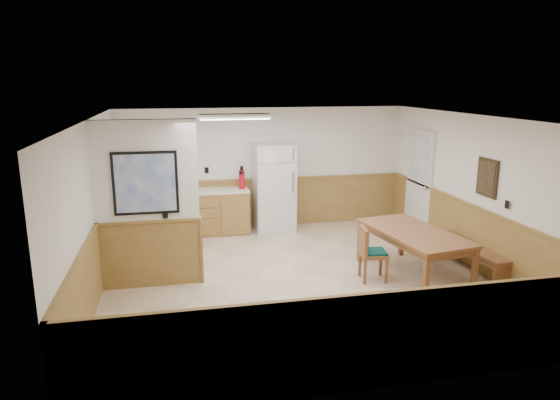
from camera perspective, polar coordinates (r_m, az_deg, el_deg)
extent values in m
plane|color=tan|center=(7.98, 2.11, -8.86)|extent=(6.00, 6.00, 0.00)
cube|color=white|center=(7.40, 2.28, 9.35)|extent=(6.00, 6.00, 0.02)
cube|color=white|center=(10.47, -1.80, 3.67)|extent=(6.00, 0.02, 2.50)
cube|color=white|center=(8.80, 21.50, 0.85)|extent=(0.02, 6.00, 2.50)
cube|color=white|center=(7.47, -20.74, -1.21)|extent=(0.02, 6.00, 2.50)
cube|color=#9F7B3F|center=(10.60, -1.76, -0.34)|extent=(6.00, 0.04, 1.00)
cube|color=#9F7B3F|center=(8.97, 20.99, -3.83)|extent=(0.04, 6.00, 1.00)
cube|color=#9F7B3F|center=(7.68, -20.13, -6.63)|extent=(0.04, 6.00, 1.00)
cube|color=white|center=(7.48, -15.15, 3.14)|extent=(1.50, 0.15, 1.50)
cube|color=#9F7B3F|center=(7.79, -14.59, -5.93)|extent=(1.50, 0.17, 1.00)
cube|color=black|center=(7.41, -15.12, 1.87)|extent=(0.92, 0.03, 0.92)
cube|color=white|center=(7.40, -15.13, 1.85)|extent=(0.84, 0.01, 0.84)
cube|color=#AD813D|center=(10.20, -7.55, -1.42)|extent=(1.40, 0.60, 0.86)
cube|color=#AD813D|center=(10.20, -15.81, -1.82)|extent=(0.06, 0.60, 0.86)
cube|color=#AD813D|center=(10.17, -11.65, -1.62)|extent=(0.06, 0.60, 0.86)
cube|color=beige|center=(10.07, -9.89, 0.94)|extent=(2.20, 0.60, 0.04)
cube|color=beige|center=(10.35, -9.98, 1.67)|extent=(2.20, 0.02, 0.10)
cube|color=silver|center=(10.43, 15.60, 1.89)|extent=(0.05, 1.02, 2.15)
cube|color=silver|center=(10.43, 15.55, 1.89)|extent=(0.04, 0.90, 2.05)
cube|color=silver|center=(10.33, 15.61, 4.74)|extent=(0.02, 0.76, 0.80)
cube|color=silver|center=(10.25, -13.48, 4.80)|extent=(0.80, 0.03, 1.00)
cube|color=white|center=(10.23, -13.48, 4.78)|extent=(0.70, 0.01, 0.90)
cube|color=#312213|center=(8.49, 22.60, 2.38)|extent=(0.03, 0.50, 0.60)
cube|color=black|center=(8.47, 22.49, 2.38)|extent=(0.01, 0.42, 0.52)
cube|color=silver|center=(8.53, -5.18, 9.52)|extent=(1.20, 0.30, 0.08)
cube|color=white|center=(8.54, -5.18, 9.22)|extent=(1.15, 0.25, 0.01)
cube|color=silver|center=(10.20, -0.70, 1.42)|extent=(0.81, 0.71, 1.80)
cube|color=silver|center=(9.79, 1.53, 5.29)|extent=(0.03, 0.02, 0.23)
cube|color=silver|center=(9.89, 1.51, 2.09)|extent=(0.03, 0.02, 0.42)
cube|color=brown|center=(8.07, 15.04, -3.61)|extent=(1.26, 2.06, 0.05)
cube|color=brown|center=(8.09, 15.01, -4.12)|extent=(1.15, 1.94, 0.10)
cube|color=brown|center=(7.27, 16.34, -8.75)|extent=(0.08, 0.08, 0.70)
cube|color=brown|center=(8.67, 9.12, -4.71)|extent=(0.08, 0.08, 0.70)
cube|color=brown|center=(7.79, 21.34, -7.63)|extent=(0.08, 0.08, 0.70)
cube|color=brown|center=(9.11, 13.73, -4.03)|extent=(0.08, 0.08, 0.70)
cube|color=brown|center=(8.66, 21.00, -4.96)|extent=(0.49, 1.68, 0.05)
cube|color=brown|center=(8.13, 23.83, -8.10)|extent=(0.35, 0.09, 0.40)
cube|color=brown|center=(9.36, 18.33, -4.85)|extent=(0.35, 0.09, 0.40)
cube|color=brown|center=(7.89, 10.65, -6.10)|extent=(0.44, 0.44, 0.06)
cube|color=#0E4640|center=(7.87, 10.66, -5.79)|extent=(0.40, 0.40, 0.03)
cube|color=brown|center=(7.77, 9.52, -4.56)|extent=(0.10, 0.40, 0.40)
cube|color=#0E4640|center=(7.73, 8.31, -4.61)|extent=(0.06, 0.34, 0.34)
cube|color=brown|center=(7.77, 9.69, -8.13)|extent=(0.04, 0.04, 0.39)
cube|color=brown|center=(8.07, 9.11, -7.26)|extent=(0.04, 0.04, 0.39)
cube|color=brown|center=(7.86, 12.09, -7.99)|extent=(0.04, 0.04, 0.39)
cube|color=brown|center=(8.16, 11.42, -7.14)|extent=(0.04, 0.04, 0.39)
cylinder|color=red|center=(10.11, -4.38, 2.36)|extent=(0.15, 0.15, 0.38)
cylinder|color=black|center=(10.07, -4.41, 3.66)|extent=(0.06, 0.06, 0.08)
cylinder|color=green|center=(10.08, -14.59, 1.41)|extent=(0.07, 0.07, 0.20)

